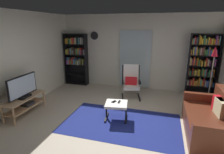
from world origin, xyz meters
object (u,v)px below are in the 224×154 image
tv_stand (25,103)px  floor_lamp_by_shelf (214,60)px  bookshelf_near_sofa (202,63)px  wall_clock (94,36)px  television (23,87)px  bookshelf_near_tv (76,56)px  tv_remote (119,102)px  leather_sofa (212,120)px  ottoman (116,106)px  cell_phone (114,102)px  lounge_armchair (131,81)px

tv_stand → floor_lamp_by_shelf: (4.62, 1.95, 1.00)m
bookshelf_near_sofa → wall_clock: (-3.66, 0.16, 0.79)m
television → bookshelf_near_sofa: bearing=30.9°
bookshelf_near_tv → tv_remote: 3.22m
leather_sofa → tv_stand: bearing=-175.4°
ottoman → tv_remote: bearing=53.2°
tv_stand → floor_lamp_by_shelf: size_ratio=0.72×
television → leather_sofa: 4.40m
television → cell_phone: (2.22, 0.47, -0.31)m
tv_stand → lounge_armchair: lounge_armchair is taller
bookshelf_near_tv → lounge_armchair: bookshelf_near_tv is taller
television → ottoman: bearing=10.3°
tv_remote → lounge_armchair: bearing=88.0°
tv_stand → bookshelf_near_sofa: bookshelf_near_sofa is taller
bookshelf_near_tv → leather_sofa: (4.26, -2.34, -0.80)m
floor_lamp_by_shelf → bookshelf_near_tv: bearing=170.7°
tv_stand → leather_sofa: leather_sofa is taller
ottoman → cell_phone: (-0.07, 0.05, 0.08)m
bookshelf_near_sofa → ottoman: bearing=-134.0°
cell_phone → leather_sofa: bearing=17.3°
lounge_armchair → tv_remote: bearing=-90.9°
bookshelf_near_sofa → ottoman: (-2.19, -2.26, -0.72)m
bookshelf_near_tv → wall_clock: bearing=10.7°
bookshelf_near_tv → cell_phone: bookshelf_near_tv is taller
lounge_armchair → floor_lamp_by_shelf: floor_lamp_by_shelf is taller
tv_remote → floor_lamp_by_shelf: (2.27, 1.47, 0.88)m
tv_stand → wall_clock: bearing=73.8°
television → wall_clock: size_ratio=3.18×
bookshelf_near_sofa → floor_lamp_by_shelf: 0.77m
floor_lamp_by_shelf → tv_remote: bearing=-147.0°
bookshelf_near_sofa → ottoman: 3.23m
leather_sofa → wall_clock: wall_clock is taller
television → bookshelf_near_tv: (0.11, 2.70, 0.38)m
lounge_armchair → wall_clock: wall_clock is taller
lounge_armchair → cell_phone: 1.49m
bookshelf_near_tv → bookshelf_near_sofa: 4.37m
television → floor_lamp_by_shelf: size_ratio=0.55×
television → floor_lamp_by_shelf: bearing=23.0°
lounge_armchair → tv_stand: bearing=-140.8°
tv_remote → bookshelf_near_sofa: bearing=44.6°
bookshelf_near_tv → television: bearing=-92.4°
tv_stand → bookshelf_near_sofa: bearing=30.8°
bookshelf_near_sofa → leather_sofa: size_ratio=1.14×
bookshelf_near_tv → cell_phone: (2.11, -2.23, -0.69)m
ottoman → tv_stand: bearing=-170.0°
leather_sofa → tv_remote: bearing=176.4°
bookshelf_near_tv → floor_lamp_by_shelf: (4.50, -0.74, 0.19)m
television → wall_clock: (0.82, 2.84, 1.12)m
television → cell_phone: bearing=12.0°
tv_remote → floor_lamp_by_shelf: size_ratio=0.09×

